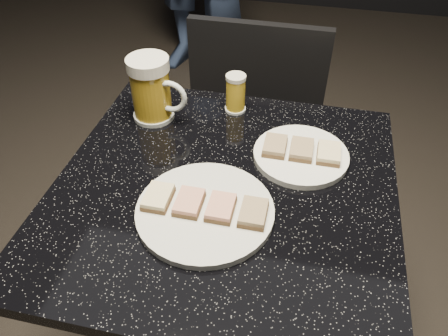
{
  "coord_description": "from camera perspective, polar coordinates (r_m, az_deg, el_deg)",
  "views": [
    {
      "loc": [
        0.14,
        -0.63,
        1.38
      ],
      "look_at": [
        0.0,
        0.0,
        0.8
      ],
      "focal_mm": 35.0,
      "sensor_mm": 36.0,
      "label": 1
    }
  ],
  "objects": [
    {
      "name": "plate_large",
      "position": [
        0.84,
        -2.49,
        -5.61
      ],
      "size": [
        0.27,
        0.27,
        0.01
      ],
      "primitive_type": "cylinder",
      "color": "silver",
      "rests_on": "table"
    },
    {
      "name": "beer_mug",
      "position": [
        1.06,
        -9.4,
        10.13
      ],
      "size": [
        0.14,
        0.1,
        0.16
      ],
      "color": "silver",
      "rests_on": "table"
    },
    {
      "name": "chair",
      "position": [
        1.37,
        3.04,
        1.75
      ],
      "size": [
        0.42,
        0.42,
        0.88
      ],
      "color": "black",
      "rests_on": "floor"
    },
    {
      "name": "beer_tumbler",
      "position": [
        1.09,
        1.53,
        9.74
      ],
      "size": [
        0.05,
        0.05,
        0.1
      ],
      "color": "white",
      "rests_on": "table"
    },
    {
      "name": "table",
      "position": [
        1.08,
        0.0,
        -11.63
      ],
      "size": [
        0.7,
        0.7,
        0.75
      ],
      "color": "black",
      "rests_on": "floor"
    },
    {
      "name": "canapes_on_plate_large",
      "position": [
        0.83,
        -2.52,
        -4.85
      ],
      "size": [
        0.24,
        0.07,
        0.02
      ],
      "color": "#4C3521",
      "rests_on": "plate_large"
    },
    {
      "name": "plate_small",
      "position": [
        0.98,
        9.99,
        1.66
      ],
      "size": [
        0.21,
        0.21,
        0.01
      ],
      "primitive_type": "cylinder",
      "color": "white",
      "rests_on": "table"
    },
    {
      "name": "canapes_on_plate_small",
      "position": [
        0.97,
        10.1,
        2.4
      ],
      "size": [
        0.17,
        0.07,
        0.02
      ],
      "color": "#4C3521",
      "rests_on": "plate_small"
    }
  ]
}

